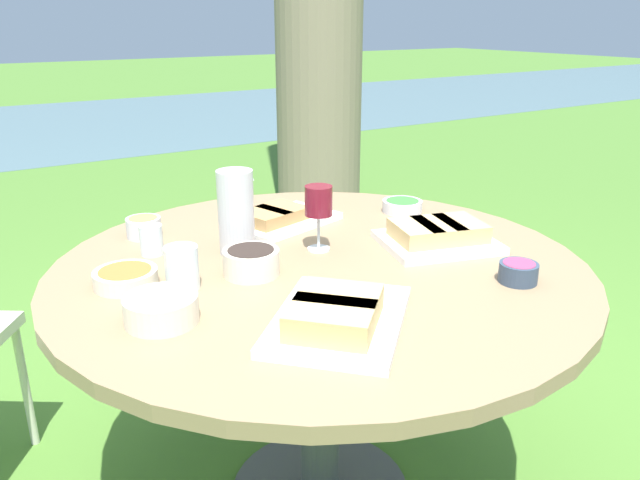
# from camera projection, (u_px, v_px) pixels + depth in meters

# --- Properties ---
(river_strip) EXTENTS (40.00, 4.76, 0.01)m
(river_strip) POSITION_uv_depth(u_px,v_px,m) (0.00, 131.00, 7.62)
(river_strip) COLOR slate
(river_strip) RESTS_ON ground_plane
(dining_table) EXTENTS (1.36, 1.36, 0.73)m
(dining_table) POSITION_uv_depth(u_px,v_px,m) (320.00, 297.00, 1.62)
(dining_table) COLOR #4C4C51
(dining_table) RESTS_ON ground_plane
(water_pitcher) EXTENTS (0.10, 0.09, 0.22)m
(water_pitcher) POSITION_uv_depth(u_px,v_px,m) (236.00, 212.00, 1.62)
(water_pitcher) COLOR silver
(water_pitcher) RESTS_ON dining_table
(wine_glass) EXTENTS (0.07, 0.07, 0.18)m
(wine_glass) POSITION_uv_depth(u_px,v_px,m) (319.00, 203.00, 1.63)
(wine_glass) COLOR silver
(wine_glass) RESTS_ON dining_table
(platter_bread_main) EXTENTS (0.43, 0.43, 0.07)m
(platter_bread_main) POSITION_uv_depth(u_px,v_px,m) (337.00, 316.00, 1.24)
(platter_bread_main) COLOR white
(platter_bread_main) RESTS_ON dining_table
(platter_charcuterie) EXTENTS (0.35, 0.32, 0.07)m
(platter_charcuterie) POSITION_uv_depth(u_px,v_px,m) (438.00, 235.00, 1.69)
(platter_charcuterie) COLOR white
(platter_charcuterie) RESTS_ON dining_table
(platter_sandwich_side) EXTENTS (0.37, 0.28, 0.06)m
(platter_sandwich_side) POSITION_uv_depth(u_px,v_px,m) (279.00, 218.00, 1.86)
(platter_sandwich_side) COLOR white
(platter_sandwich_side) RESTS_ON dining_table
(bowl_fries) EXTENTS (0.10, 0.10, 0.06)m
(bowl_fries) POSITION_uv_depth(u_px,v_px,m) (144.00, 226.00, 1.76)
(bowl_fries) COLOR silver
(bowl_fries) RESTS_ON dining_table
(bowl_salad) EXTENTS (0.13, 0.13, 0.04)m
(bowl_salad) POSITION_uv_depth(u_px,v_px,m) (402.00, 205.00, 1.99)
(bowl_salad) COLOR silver
(bowl_salad) RESTS_ON dining_table
(bowl_olives) EXTENTS (0.14, 0.14, 0.06)m
(bowl_olives) POSITION_uv_depth(u_px,v_px,m) (251.00, 261.00, 1.50)
(bowl_olives) COLOR beige
(bowl_olives) RESTS_ON dining_table
(bowl_dip_red) EXTENTS (0.09, 0.09, 0.05)m
(bowl_dip_red) POSITION_uv_depth(u_px,v_px,m) (518.00, 271.00, 1.46)
(bowl_dip_red) COLOR #334256
(bowl_dip_red) RESTS_ON dining_table
(bowl_dip_cream) EXTENTS (0.15, 0.15, 0.06)m
(bowl_dip_cream) POSITION_uv_depth(u_px,v_px,m) (161.00, 307.00, 1.27)
(bowl_dip_cream) COLOR beige
(bowl_dip_cream) RESTS_ON dining_table
(bowl_roasted_veg) EXTENTS (0.15, 0.15, 0.04)m
(bowl_roasted_veg) POSITION_uv_depth(u_px,v_px,m) (126.00, 277.00, 1.44)
(bowl_roasted_veg) COLOR beige
(bowl_roasted_veg) RESTS_ON dining_table
(cup_water_near) EXTENTS (0.08, 0.08, 0.10)m
(cup_water_near) POSITION_uv_depth(u_px,v_px,m) (182.00, 268.00, 1.42)
(cup_water_near) COLOR silver
(cup_water_near) RESTS_ON dining_table
(cup_water_far) EXTENTS (0.06, 0.06, 0.08)m
(cup_water_far) POSITION_uv_depth(u_px,v_px,m) (151.00, 240.00, 1.63)
(cup_water_far) COLOR silver
(cup_water_far) RESTS_ON dining_table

